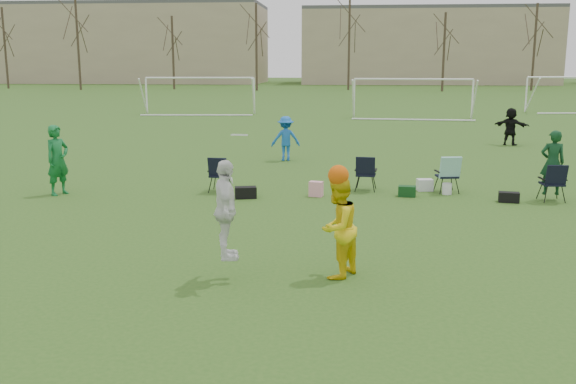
# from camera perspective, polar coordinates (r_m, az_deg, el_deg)

# --- Properties ---
(ground) EXTENTS (260.00, 260.00, 0.00)m
(ground) POSITION_cam_1_polar(r_m,az_deg,el_deg) (9.73, 5.29, -9.65)
(ground) COLOR #2E561B
(ground) RESTS_ON ground
(fielder_green_near) EXTENTS (0.71, 0.81, 1.87)m
(fielder_green_near) POSITION_cam_1_polar(r_m,az_deg,el_deg) (18.10, -19.79, 2.69)
(fielder_green_near) COLOR #12682D
(fielder_green_near) RESTS_ON ground
(fielder_blue) EXTENTS (1.13, 0.80, 1.58)m
(fielder_blue) POSITION_cam_1_polar(r_m,az_deg,el_deg) (23.01, -0.21, 4.78)
(fielder_blue) COLOR blue
(fielder_blue) RESTS_ON ground
(fielder_black) EXTENTS (1.50, 1.17, 1.59)m
(fielder_black) POSITION_cam_1_polar(r_m,az_deg,el_deg) (28.84, 19.18, 5.52)
(fielder_black) COLOR black
(fielder_black) RESTS_ON ground
(center_contest) EXTENTS (2.56, 1.37, 2.42)m
(center_contest) POSITION_cam_1_polar(r_m,az_deg,el_deg) (10.39, 0.48, -2.44)
(center_contest) COLOR white
(center_contest) RESTS_ON ground
(sideline_setup) EXTENTS (9.31, 1.88, 1.80)m
(sideline_setup) POSITION_cam_1_polar(r_m,az_deg,el_deg) (17.39, 11.85, 1.49)
(sideline_setup) COLOR #0F391C
(sideline_setup) RESTS_ON ground
(goal_left) EXTENTS (7.39, 0.76, 2.46)m
(goal_left) POSITION_cam_1_polar(r_m,az_deg,el_deg) (44.24, -7.83, 9.41)
(goal_left) COLOR white
(goal_left) RESTS_ON ground
(goal_mid) EXTENTS (7.40, 0.63, 2.46)m
(goal_mid) POSITION_cam_1_polar(r_m,az_deg,el_deg) (41.30, 11.04, 9.16)
(goal_mid) COLOR white
(goal_mid) RESTS_ON ground
(tree_line) EXTENTS (110.28, 3.28, 11.40)m
(tree_line) POSITION_cam_1_polar(r_m,az_deg,el_deg) (78.94, 5.62, 12.66)
(tree_line) COLOR #382B21
(tree_line) RESTS_ON ground
(building_row) EXTENTS (126.00, 16.00, 13.00)m
(building_row) POSITION_cam_1_polar(r_m,az_deg,el_deg) (105.32, 9.19, 12.78)
(building_row) COLOR tan
(building_row) RESTS_ON ground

